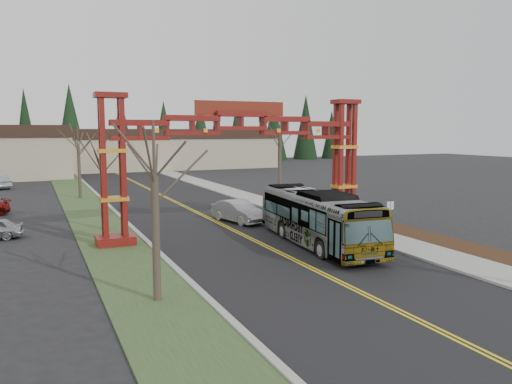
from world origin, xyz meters
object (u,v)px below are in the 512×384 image
barrel_north (337,211)px  gateway_arch (240,143)px  street_sign (390,210)px  barrel_south (366,219)px  bare_tree_median_near (154,175)px  retail_building_east (162,148)px  silver_sedan (239,211)px  barrel_mid (350,214)px  bare_tree_right_far (280,139)px  bare_tree_median_mid (101,159)px  bare_tree_median_far (78,147)px  transit_bus (317,218)px

barrel_north → gateway_arch: bearing=-164.5°
street_sign → barrel_south: 2.52m
bare_tree_median_near → street_sign: bearing=23.1°
bare_tree_median_near → gateway_arch: bearing=53.0°
retail_building_east → street_sign: (-0.33, -65.03, -2.08)m
silver_sedan → bare_tree_median_near: 17.94m
barrel_mid → bare_tree_right_far: bearing=86.4°
gateway_arch → bare_tree_right_far: gateway_arch is taller
bare_tree_median_mid → street_sign: size_ratio=3.45×
bare_tree_median_near → bare_tree_median_far: bearing=90.0°
bare_tree_median_near → barrel_south: 20.55m
silver_sedan → street_sign: 10.83m
retail_building_east → silver_sedan: size_ratio=7.67×
bare_tree_right_far → street_sign: bare_tree_right_far is taller
retail_building_east → bare_tree_median_mid: retail_building_east is taller
bare_tree_median_mid → barrel_south: size_ratio=7.79×
bare_tree_median_near → bare_tree_median_far: bare_tree_median_far is taller
transit_bus → bare_tree_median_near: (-10.92, -5.88, 3.41)m
bare_tree_right_far → bare_tree_median_near: bearing=-126.2°
gateway_arch → bare_tree_median_near: (-8.00, -10.63, -0.95)m
bare_tree_median_near → barrel_south: bearing=29.5°
silver_sedan → barrel_south: bearing=-44.5°
bare_tree_median_mid → bare_tree_right_far: 20.10m
transit_bus → barrel_mid: bearing=47.3°
gateway_arch → transit_bus: bearing=-58.4°
bare_tree_median_far → barrel_mid: size_ratio=6.53×
gateway_arch → barrel_mid: bearing=5.5°
barrel_north → barrel_mid: bearing=-88.8°
bare_tree_median_mid → bare_tree_median_near: bearing=-90.0°
transit_bus → bare_tree_right_far: bare_tree_right_far is taller
bare_tree_median_mid → barrel_north: bearing=-8.6°
bare_tree_median_far → bare_tree_right_far: bare_tree_right_far is taller
gateway_arch → bare_tree_median_far: (-8.00, 22.32, -0.83)m
retail_building_east → transit_bus: 67.11m
barrel_mid → street_sign: bearing=-82.9°
bare_tree_median_far → barrel_north: bare_tree_median_far is taller
street_sign → barrel_mid: bearing=97.1°
street_sign → barrel_south: size_ratio=2.26×
silver_sedan → bare_tree_median_mid: (-9.50, 1.11, 4.07)m
street_sign → barrel_north: street_sign is taller
barrel_mid → barrel_north: size_ratio=1.08×
bare_tree_median_near → bare_tree_median_mid: 15.73m
street_sign → bare_tree_median_far: bearing=124.8°
transit_bus → barrel_north: bearing=54.8°
retail_building_east → barrel_south: size_ratio=43.04×
bare_tree_median_mid → bare_tree_median_far: 17.21m
silver_sedan → barrel_north: (7.64, -1.47, -0.30)m
gateway_arch → retail_building_east: 62.80m
street_sign → barrel_north: bearing=95.4°
retail_building_east → bare_tree_right_far: (0.00, -47.98, 2.46)m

